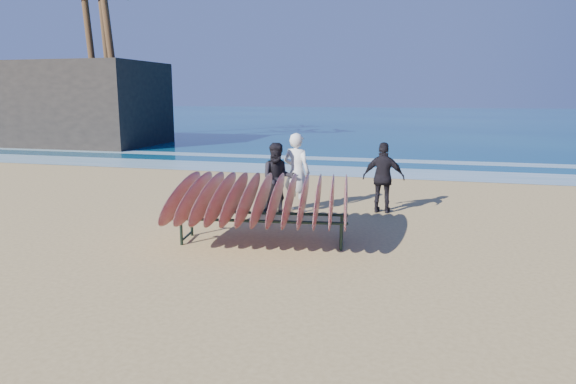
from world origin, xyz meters
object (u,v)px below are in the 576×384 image
at_px(person_white, 297,172).
at_px(building, 67,104).
at_px(person_dark_a, 278,179).
at_px(person_dark_b, 383,178).
at_px(surfboard_rack, 262,198).

distance_m(person_white, building, 20.94).
distance_m(person_white, person_dark_a, 0.53).
bearing_deg(person_dark_a, person_white, 28.02).
bearing_deg(building, person_dark_b, -34.50).
bearing_deg(person_dark_a, building, 120.18).
distance_m(person_dark_b, building, 22.33).
distance_m(surfboard_rack, person_dark_b, 3.72).
xyz_separation_m(person_dark_b, building, (-18.37, 12.62, 1.39)).
bearing_deg(building, person_white, -38.51).
bearing_deg(building, person_dark_a, -39.94).
bearing_deg(building, surfboard_rack, -43.91).
bearing_deg(surfboard_rack, person_dark_b, 49.53).
bearing_deg(person_white, building, -23.58).
xyz_separation_m(person_white, building, (-16.36, 13.01, 1.29)).
bearing_deg(person_dark_a, surfboard_rack, -100.83).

